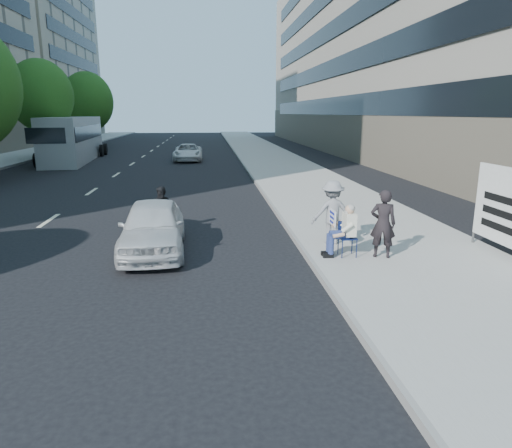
{
  "coord_description": "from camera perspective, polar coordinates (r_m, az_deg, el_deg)",
  "views": [
    {
      "loc": [
        -0.98,
        -7.94,
        3.61
      ],
      "look_at": [
        0.02,
        1.59,
        1.27
      ],
      "focal_mm": 32.0,
      "sensor_mm": 36.0,
      "label": 1
    }
  ],
  "objects": [
    {
      "name": "ground",
      "position": [
        8.78,
        0.98,
        -10.58
      ],
      "size": [
        160.0,
        160.0,
        0.0
      ],
      "primitive_type": "plane",
      "color": "black",
      "rests_on": "ground"
    },
    {
      "name": "near_sidewalk",
      "position": [
        28.6,
        4.15,
        6.58
      ],
      "size": [
        5.0,
        120.0,
        0.15
      ],
      "primitive_type": "cube",
      "color": "#99968F",
      "rests_on": "ground"
    },
    {
      "name": "near_building",
      "position": [
        44.26,
        19.47,
        21.29
      ],
      "size": [
        14.0,
        70.0,
        20.0
      ],
      "primitive_type": "cube",
      "color": "gray",
      "rests_on": "ground"
    },
    {
      "name": "tree_far_d",
      "position": [
        40.04,
        -25.3,
        14.29
      ],
      "size": [
        4.8,
        4.8,
        7.65
      ],
      "color": "#382616",
      "rests_on": "ground"
    },
    {
      "name": "tree_far_e",
      "position": [
        53.49,
        -20.34,
        14.16
      ],
      "size": [
        5.4,
        5.4,
        7.89
      ],
      "color": "#382616",
      "rests_on": "ground"
    },
    {
      "name": "seated_protester",
      "position": [
        11.41,
        10.88,
        -0.42
      ],
      "size": [
        0.83,
        1.11,
        1.31
      ],
      "color": "#111D4C",
      "rests_on": "near_sidewalk"
    },
    {
      "name": "jogger",
      "position": [
        12.43,
        9.49,
        1.45
      ],
      "size": [
        1.15,
        0.7,
        1.72
      ],
      "primitive_type": "imported",
      "rotation": [
        0.0,
        0.0,
        3.2
      ],
      "color": "gray",
      "rests_on": "near_sidewalk"
    },
    {
      "name": "pedestrian_woman",
      "position": [
        11.5,
        15.59,
        0.03
      ],
      "size": [
        0.71,
        0.57,
        1.68
      ],
      "primitive_type": "imported",
      "rotation": [
        0.0,
        0.0,
        2.83
      ],
      "color": "black",
      "rests_on": "near_sidewalk"
    },
    {
      "name": "white_sedan_near",
      "position": [
        12.35,
        -12.77,
        -0.32
      ],
      "size": [
        1.8,
        4.11,
        1.38
      ],
      "primitive_type": "imported",
      "rotation": [
        0.0,
        0.0,
        0.04
      ],
      "color": "silver",
      "rests_on": "ground"
    },
    {
      "name": "white_sedan_far",
      "position": [
        35.99,
        -8.5,
        8.84
      ],
      "size": [
        2.15,
        4.63,
        1.28
      ],
      "primitive_type": "imported",
      "rotation": [
        0.0,
        0.0,
        0.0
      ],
      "color": "silver",
      "rests_on": "ground"
    },
    {
      "name": "motorcycle",
      "position": [
        14.45,
        -11.53,
        1.56
      ],
      "size": [
        0.76,
        2.05,
        1.42
      ],
      "rotation": [
        0.0,
        0.0,
        -0.13
      ],
      "color": "black",
      "rests_on": "ground"
    },
    {
      "name": "bus",
      "position": [
        38.11,
        -21.87,
        9.79
      ],
      "size": [
        3.5,
        12.22,
        3.3
      ],
      "rotation": [
        0.0,
        0.0,
        0.08
      ],
      "color": "gray",
      "rests_on": "ground"
    }
  ]
}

